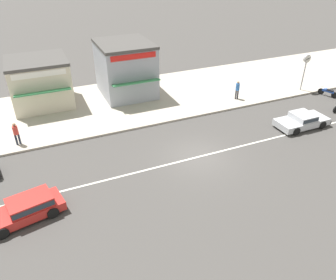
{
  "coord_description": "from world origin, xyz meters",
  "views": [
    {
      "loc": [
        -8.89,
        -15.47,
        11.95
      ],
      "look_at": [
        -1.51,
        1.53,
        0.8
      ],
      "focal_mm": 35.0,
      "sensor_mm": 36.0,
      "label": 1
    }
  ],
  "objects_px": {
    "pedestrian_near_clock": "(16,132)",
    "hatchback_red_0": "(26,208)",
    "shopfront_corner_warung": "(40,82)",
    "pedestrian_mid_kerb": "(237,89)",
    "sedan_silver_3": "(302,120)",
    "street_clock": "(306,64)",
    "shopfront_mid_block": "(126,69)",
    "motorcycle_1": "(328,92)"
  },
  "relations": [
    {
      "from": "street_clock",
      "to": "pedestrian_mid_kerb",
      "type": "xyz_separation_m",
      "value": [
        -6.7,
        0.62,
        -1.55
      ]
    },
    {
      "from": "sedan_silver_3",
      "to": "motorcycle_1",
      "type": "relative_size",
      "value": 2.38
    },
    {
      "from": "motorcycle_1",
      "to": "shopfront_corner_warung",
      "type": "relative_size",
      "value": 0.32
    },
    {
      "from": "pedestrian_near_clock",
      "to": "shopfront_corner_warung",
      "type": "bearing_deg",
      "value": 69.96
    },
    {
      "from": "sedan_silver_3",
      "to": "motorcycle_1",
      "type": "height_order",
      "value": "sedan_silver_3"
    },
    {
      "from": "hatchback_red_0",
      "to": "motorcycle_1",
      "type": "distance_m",
      "value": 26.52
    },
    {
      "from": "motorcycle_1",
      "to": "pedestrian_mid_kerb",
      "type": "relative_size",
      "value": 1.06
    },
    {
      "from": "street_clock",
      "to": "shopfront_corner_warung",
      "type": "bearing_deg",
      "value": 164.32
    },
    {
      "from": "pedestrian_mid_kerb",
      "to": "shopfront_mid_block",
      "type": "height_order",
      "value": "shopfront_mid_block"
    },
    {
      "from": "sedan_silver_3",
      "to": "shopfront_mid_block",
      "type": "xyz_separation_m",
      "value": [
        -10.3,
        11.1,
        1.94
      ]
    },
    {
      "from": "pedestrian_mid_kerb",
      "to": "shopfront_mid_block",
      "type": "distance_m",
      "value": 9.98
    },
    {
      "from": "sedan_silver_3",
      "to": "shopfront_corner_warung",
      "type": "height_order",
      "value": "shopfront_corner_warung"
    },
    {
      "from": "shopfront_corner_warung",
      "to": "shopfront_mid_block",
      "type": "xyz_separation_m",
      "value": [
        7.2,
        -0.62,
        0.36
      ]
    },
    {
      "from": "hatchback_red_0",
      "to": "shopfront_mid_block",
      "type": "height_order",
      "value": "shopfront_mid_block"
    },
    {
      "from": "hatchback_red_0",
      "to": "sedan_silver_3",
      "type": "distance_m",
      "value": 19.74
    },
    {
      "from": "street_clock",
      "to": "pedestrian_mid_kerb",
      "type": "bearing_deg",
      "value": 174.71
    },
    {
      "from": "hatchback_red_0",
      "to": "pedestrian_near_clock",
      "type": "bearing_deg",
      "value": 91.03
    },
    {
      "from": "sedan_silver_3",
      "to": "shopfront_mid_block",
      "type": "height_order",
      "value": "shopfront_mid_block"
    },
    {
      "from": "motorcycle_1",
      "to": "shopfront_corner_warung",
      "type": "height_order",
      "value": "shopfront_corner_warung"
    },
    {
      "from": "hatchback_red_0",
      "to": "shopfront_mid_block",
      "type": "distance_m",
      "value": 16.18
    },
    {
      "from": "pedestrian_near_clock",
      "to": "pedestrian_mid_kerb",
      "type": "distance_m",
      "value": 17.98
    },
    {
      "from": "street_clock",
      "to": "pedestrian_near_clock",
      "type": "distance_m",
      "value": 24.72
    },
    {
      "from": "motorcycle_1",
      "to": "street_clock",
      "type": "relative_size",
      "value": 0.52
    },
    {
      "from": "pedestrian_mid_kerb",
      "to": "pedestrian_near_clock",
      "type": "bearing_deg",
      "value": -178.18
    },
    {
      "from": "motorcycle_1",
      "to": "shopfront_mid_block",
      "type": "bearing_deg",
      "value": 155.53
    },
    {
      "from": "motorcycle_1",
      "to": "pedestrian_mid_kerb",
      "type": "distance_m",
      "value": 8.51
    },
    {
      "from": "sedan_silver_3",
      "to": "pedestrian_near_clock",
      "type": "distance_m",
      "value": 20.53
    },
    {
      "from": "pedestrian_mid_kerb",
      "to": "shopfront_corner_warung",
      "type": "relative_size",
      "value": 0.31
    },
    {
      "from": "sedan_silver_3",
      "to": "shopfront_mid_block",
      "type": "relative_size",
      "value": 0.7
    },
    {
      "from": "shopfront_corner_warung",
      "to": "pedestrian_near_clock",
      "type": "bearing_deg",
      "value": -110.04
    },
    {
      "from": "hatchback_red_0",
      "to": "shopfront_mid_block",
      "type": "relative_size",
      "value": 0.71
    },
    {
      "from": "pedestrian_near_clock",
      "to": "pedestrian_mid_kerb",
      "type": "relative_size",
      "value": 0.99
    },
    {
      "from": "motorcycle_1",
      "to": "shopfront_mid_block",
      "type": "height_order",
      "value": "shopfront_mid_block"
    },
    {
      "from": "hatchback_red_0",
      "to": "shopfront_corner_warung",
      "type": "distance_m",
      "value": 13.95
    },
    {
      "from": "hatchback_red_0",
      "to": "street_clock",
      "type": "bearing_deg",
      "value": 16.81
    },
    {
      "from": "sedan_silver_3",
      "to": "pedestrian_mid_kerb",
      "type": "bearing_deg",
      "value": 106.61
    },
    {
      "from": "motorcycle_1",
      "to": "street_clock",
      "type": "bearing_deg",
      "value": 126.55
    },
    {
      "from": "pedestrian_near_clock",
      "to": "hatchback_red_0",
      "type": "bearing_deg",
      "value": -88.97
    },
    {
      "from": "pedestrian_near_clock",
      "to": "shopfront_mid_block",
      "type": "distance_m",
      "value": 11.1
    },
    {
      "from": "hatchback_red_0",
      "to": "street_clock",
      "type": "distance_m",
      "value": 25.72
    },
    {
      "from": "pedestrian_mid_kerb",
      "to": "motorcycle_1",
      "type": "bearing_deg",
      "value": -17.22
    },
    {
      "from": "pedestrian_near_clock",
      "to": "shopfront_corner_warung",
      "type": "height_order",
      "value": "shopfront_corner_warung"
    }
  ]
}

